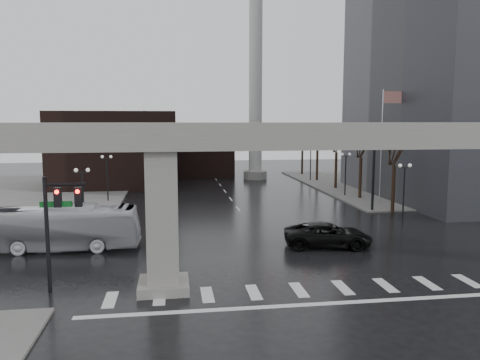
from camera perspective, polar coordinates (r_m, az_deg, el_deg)
The scene contains 23 objects.
ground at distance 26.21m, azimuth 6.59°, elevation -12.41°, with size 160.00×160.00×0.00m, color black.
sidewalk_ne at distance 68.62m, azimuth 20.07°, elevation -0.52°, with size 28.00×36.00×0.15m, color slate.
sidewalk_nw at distance 63.58m, azimuth -26.06°, elevation -1.40°, with size 28.00×36.00×0.15m, color slate.
elevated_guideway at distance 25.13m, azimuth 9.61°, elevation 2.78°, with size 48.00×2.60×8.70m.
building_far_left at distance 66.40m, azimuth -14.78°, elevation 3.71°, with size 16.00×14.00×10.00m, color black.
building_far_mid at distance 76.13m, azimuth -4.87°, elevation 3.58°, with size 10.00×10.00×8.00m, color black.
smokestack at distance 71.10m, azimuth 1.91°, elevation 10.89°, with size 3.60×3.60×30.00m.
signal_mast_arm at distance 45.44m, azimuth 11.65°, elevation 3.34°, with size 12.12×0.43×8.00m.
signal_left_pole at distance 25.49m, azimuth -21.35°, elevation -3.94°, with size 2.30×0.30×6.00m.
flagpole_assembly at distance 50.75m, azimuth 17.21°, elevation 5.48°, with size 2.06×0.12×12.00m.
lamp_right_0 at distance 43.10m, azimuth 19.39°, elevation -0.27°, with size 1.22×0.32×5.11m.
lamp_right_1 at distance 55.80m, azimuth 12.75°, elevation 1.57°, with size 1.22×0.32×5.11m.
lamp_right_2 at distance 69.00m, azimuth 8.61°, elevation 2.72°, with size 1.22×0.32×5.11m.
lamp_left_0 at distance 38.88m, azimuth -18.63°, elevation -1.01°, with size 1.22×0.32×5.11m.
lamp_left_1 at distance 52.61m, azimuth -15.90°, elevation 1.14°, with size 1.22×0.32×5.11m.
lamp_left_2 at distance 66.45m, azimuth -14.31°, elevation 2.41°, with size 1.22×0.32×5.11m.
tree_right_0 at distance 47.20m, azimuth 18.22°, elevation -0.45°, with size 1.09×1.58×7.50m.
tree_right_1 at distance 54.41m, azimuth 14.49°, elevation 0.72°, with size 1.09×1.61×7.67m.
tree_right_2 at distance 61.82m, azimuth 11.65°, elevation 1.62°, with size 1.10×1.63×7.85m.
tree_right_3 at distance 69.36m, azimuth 9.41°, elevation 2.32°, with size 1.11×1.66×8.02m.
tree_right_4 at distance 77.00m, azimuth 7.62°, elevation 2.87°, with size 1.12×1.69×8.19m.
pickup_truck at distance 33.55m, azimuth 10.68°, elevation -6.59°, with size 2.81×6.10×1.70m, color black.
city_bus at distance 34.38m, azimuth -21.50°, elevation -5.45°, with size 2.60×11.10×3.09m, color silver.
Camera 1 is at (-6.40, -23.86, 8.78)m, focal length 35.00 mm.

